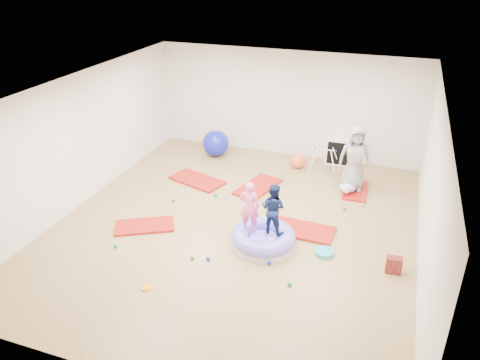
% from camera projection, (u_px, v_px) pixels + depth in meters
% --- Properties ---
extents(room, '(7.01, 8.01, 2.81)m').
position_uv_depth(room, '(235.00, 163.00, 8.86)').
color(room, '#A87D54').
rests_on(room, ground).
extents(gym_mat_front_left, '(1.31, 1.07, 0.05)m').
position_uv_depth(gym_mat_front_left, '(144.00, 226.00, 9.43)').
color(gym_mat_front_left, '#A41C08').
rests_on(gym_mat_front_left, ground).
extents(gym_mat_mid_left, '(1.45, 1.03, 0.05)m').
position_uv_depth(gym_mat_mid_left, '(197.00, 180.00, 11.29)').
color(gym_mat_mid_left, '#A41C08').
rests_on(gym_mat_mid_left, ground).
extents(gym_mat_center_back, '(0.94, 1.38, 0.05)m').
position_uv_depth(gym_mat_center_back, '(258.00, 187.00, 10.99)').
color(gym_mat_center_back, '#A41C08').
rests_on(gym_mat_center_back, ground).
extents(gym_mat_right, '(1.35, 0.72, 0.06)m').
position_uv_depth(gym_mat_right, '(300.00, 230.00, 9.30)').
color(gym_mat_right, '#A41C08').
rests_on(gym_mat_right, ground).
extents(gym_mat_rear_right, '(0.57, 1.08, 0.04)m').
position_uv_depth(gym_mat_rear_right, '(356.00, 190.00, 10.83)').
color(gym_mat_rear_right, '#A41C08').
rests_on(gym_mat_rear_right, ground).
extents(inflatable_cushion, '(1.21, 1.21, 0.38)m').
position_uv_depth(inflatable_cushion, '(264.00, 239.00, 8.78)').
color(inflatable_cushion, silver).
rests_on(inflatable_cushion, ground).
extents(child_pink, '(0.40, 0.29, 1.01)m').
position_uv_depth(child_pink, '(249.00, 204.00, 8.53)').
color(child_pink, '#FC569D').
rests_on(child_pink, inflatable_cushion).
extents(child_navy, '(0.54, 0.46, 0.98)m').
position_uv_depth(child_navy, '(273.00, 206.00, 8.50)').
color(child_navy, '#0E1C41').
rests_on(child_navy, inflatable_cushion).
extents(adult_caregiver, '(0.85, 0.67, 1.53)m').
position_uv_depth(adult_caregiver, '(355.00, 158.00, 10.53)').
color(adult_caregiver, gray).
rests_on(adult_caregiver, gym_mat_rear_right).
extents(infant, '(0.37, 0.38, 0.22)m').
position_uv_depth(infant, '(347.00, 188.00, 10.64)').
color(infant, '#91B9DF').
rests_on(infant, gym_mat_rear_right).
extents(ball_pit_balls, '(4.28, 3.23, 0.07)m').
position_uv_depth(ball_pit_balls, '(243.00, 232.00, 9.20)').
color(ball_pit_balls, '#1B7C32').
rests_on(ball_pit_balls, ground).
extents(exercise_ball_blue, '(0.70, 0.70, 0.70)m').
position_uv_depth(exercise_ball_blue, '(216.00, 143.00, 12.58)').
color(exercise_ball_blue, '#121AAB').
rests_on(exercise_ball_blue, ground).
extents(exercise_ball_orange, '(0.39, 0.39, 0.39)m').
position_uv_depth(exercise_ball_orange, '(298.00, 161.00, 11.93)').
color(exercise_ball_orange, orange).
rests_on(exercise_ball_orange, ground).
extents(infant_play_gym, '(0.69, 0.65, 0.53)m').
position_uv_depth(infant_play_gym, '(325.00, 156.00, 11.83)').
color(infant_play_gym, white).
rests_on(infant_play_gym, ground).
extents(cube_shelf, '(0.69, 0.34, 0.69)m').
position_uv_depth(cube_shelf, '(340.00, 151.00, 12.08)').
color(cube_shelf, white).
rests_on(cube_shelf, ground).
extents(balance_disc, '(0.36, 0.36, 0.08)m').
position_uv_depth(balance_disc, '(324.00, 252.00, 8.58)').
color(balance_disc, teal).
rests_on(balance_disc, ground).
extents(backpack, '(0.28, 0.18, 0.31)m').
position_uv_depth(backpack, '(394.00, 265.00, 8.05)').
color(backpack, red).
rests_on(backpack, ground).
extents(yellow_toy, '(0.18, 0.18, 0.03)m').
position_uv_depth(yellow_toy, '(147.00, 287.00, 7.73)').
color(yellow_toy, '#FBA800').
rests_on(yellow_toy, ground).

